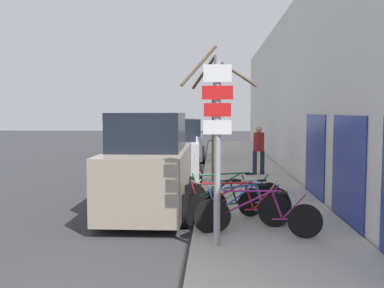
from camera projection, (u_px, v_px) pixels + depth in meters
The scene contains 15 objects.
ground_plane at pixel (174, 182), 15.13m from camera, with size 80.00×80.00×0.00m, color #333335.
sidewalk_curb at pixel (243, 170), 17.78m from camera, with size 3.20×32.00×0.15m.
building_facade at pixel (287, 93), 17.36m from camera, with size 0.23×32.00×6.50m.
signpost at pixel (217, 143), 7.36m from camera, with size 0.53×0.14×3.29m.
bicycle_0 at pixel (259, 215), 8.10m from camera, with size 2.31×0.58×0.89m.
bicycle_1 at pixel (245, 209), 8.59m from camera, with size 2.05×1.10×0.90m.
bicycle_2 at pixel (232, 207), 8.80m from camera, with size 2.37×0.44×0.92m.
bicycle_3 at pixel (221, 203), 9.24m from camera, with size 1.95×0.99×0.89m.
bicycle_4 at pixel (246, 201), 9.50m from camera, with size 2.05×0.73×0.85m.
bicycle_5 at pixel (230, 195), 10.03m from camera, with size 2.46×0.47×0.94m.
parked_car_0 at pixel (150, 167), 10.57m from camera, with size 2.06×4.67×2.47m.
parked_car_1 at pixel (173, 151), 15.88m from camera, with size 2.24×4.65×2.24m.
parked_car_2 at pixel (185, 142), 21.82m from camera, with size 2.08×4.61×2.12m.
pedestrian_near at pixel (259, 147), 15.93m from camera, with size 0.46×0.40×1.81m.
street_tree at pixel (215, 127), 11.69m from camera, with size 2.07×1.41×4.13m.
Camera 1 is at (1.41, -3.74, 2.50)m, focal length 40.00 mm.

